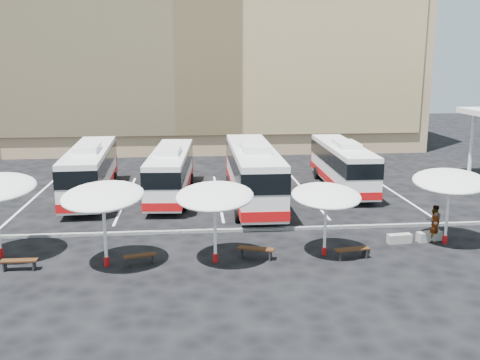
{
  "coord_description": "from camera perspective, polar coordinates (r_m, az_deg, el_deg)",
  "views": [
    {
      "loc": [
        -1.7,
        -26.19,
        8.84
      ],
      "look_at": [
        1.0,
        3.0,
        2.2
      ],
      "focal_mm": 40.0,
      "sensor_mm": 36.0,
      "label": 1
    }
  ],
  "objects": [
    {
      "name": "bus_3",
      "position": [
        37.89,
        10.85,
        1.73
      ],
      "size": [
        2.7,
        10.79,
        3.41
      ],
      "rotation": [
        0.0,
        0.0,
        -0.02
      ],
      "color": "white",
      "rests_on": "ground"
    },
    {
      "name": "wood_bench_0",
      "position": [
        24.97,
        -22.5,
        -8.11
      ],
      "size": [
        1.53,
        0.42,
        0.47
      ],
      "rotation": [
        0.0,
        0.0,
        -0.01
      ],
      "color": "black",
      "rests_on": "ground"
    },
    {
      "name": "sunshade_2",
      "position": [
        23.2,
        -2.71,
        -1.76
      ],
      "size": [
        4.07,
        4.11,
        3.57
      ],
      "rotation": [
        0.0,
        0.0,
        -0.22
      ],
      "color": "white",
      "rests_on": "ground"
    },
    {
      "name": "wood_bench_3",
      "position": [
        24.88,
        11.85,
        -7.41
      ],
      "size": [
        1.65,
        0.68,
        0.49
      ],
      "rotation": [
        0.0,
        0.0,
        0.16
      ],
      "color": "black",
      "rests_on": "ground"
    },
    {
      "name": "passenger_0",
      "position": [
        28.13,
        20.08,
        -4.58
      ],
      "size": [
        0.73,
        0.68,
        1.67
      ],
      "primitive_type": "imported",
      "rotation": [
        0.0,
        0.0,
        0.63
      ],
      "color": "black",
      "rests_on": "ground"
    },
    {
      "name": "bus_2",
      "position": [
        33.34,
        1.39,
        0.9
      ],
      "size": [
        2.94,
        12.29,
        3.9
      ],
      "rotation": [
        0.0,
        0.0,
        -0.01
      ],
      "color": "white",
      "rests_on": "ground"
    },
    {
      "name": "bay_lines",
      "position": [
        35.36,
        -2.36,
        -1.72
      ],
      "size": [
        24.15,
        12.0,
        0.01
      ],
      "color": "white",
      "rests_on": "ground"
    },
    {
      "name": "conc_bench_0",
      "position": [
        27.58,
        16.64,
        -6.01
      ],
      "size": [
        1.22,
        0.52,
        0.44
      ],
      "primitive_type": "cube",
      "rotation": [
        0.0,
        0.0,
        0.1
      ],
      "color": "gray",
      "rests_on": "ground"
    },
    {
      "name": "ground",
      "position": [
        27.7,
        -1.5,
        -5.86
      ],
      "size": [
        120.0,
        120.0,
        0.0
      ],
      "primitive_type": "plane",
      "color": "black",
      "rests_on": "ground"
    },
    {
      "name": "wood_bench_2",
      "position": [
        24.39,
        1.72,
        -7.51
      ],
      "size": [
        1.72,
        0.97,
        0.51
      ],
      "rotation": [
        0.0,
        0.0,
        -0.34
      ],
      "color": "black",
      "rests_on": "ground"
    },
    {
      "name": "sunshade_4",
      "position": [
        27.49,
        21.5,
        -0.15
      ],
      "size": [
        4.67,
        4.69,
        3.67
      ],
      "rotation": [
        0.0,
        0.0,
        -0.43
      ],
      "color": "white",
      "rests_on": "ground"
    },
    {
      "name": "conc_bench_1",
      "position": [
        28.33,
        19.51,
        -5.67
      ],
      "size": [
        1.33,
        0.71,
        0.48
      ],
      "primitive_type": "cube",
      "rotation": [
        0.0,
        0.0,
        0.23
      ],
      "color": "gray",
      "rests_on": "ground"
    },
    {
      "name": "sunshade_3",
      "position": [
        24.42,
        9.19,
        -1.7
      ],
      "size": [
        3.3,
        3.34,
        3.31
      ],
      "rotation": [
        0.0,
        0.0,
        0.05
      ],
      "color": "white",
      "rests_on": "ground"
    },
    {
      "name": "wood_bench_1",
      "position": [
        24.16,
        -10.61,
        -8.08
      ],
      "size": [
        1.47,
        0.71,
        0.44
      ],
      "rotation": [
        0.0,
        0.0,
        0.24
      ],
      "color": "black",
      "rests_on": "ground"
    },
    {
      "name": "passenger_1",
      "position": [
        29.01,
        20.03,
        -4.1
      ],
      "size": [
        0.93,
        0.81,
        1.63
      ],
      "primitive_type": "imported",
      "rotation": [
        0.0,
        0.0,
        2.86
      ],
      "color": "black",
      "rests_on": "ground"
    },
    {
      "name": "curb_divider",
      "position": [
        28.15,
        -1.57,
        -5.39
      ],
      "size": [
        34.0,
        0.25,
        0.15
      ],
      "primitive_type": "cube",
      "color": "black",
      "rests_on": "ground"
    },
    {
      "name": "bus_1",
      "position": [
        35.14,
        -7.4,
        0.98
      ],
      "size": [
        3.0,
        10.8,
        3.39
      ],
      "rotation": [
        0.0,
        0.0,
        -0.07
      ],
      "color": "white",
      "rests_on": "ground"
    },
    {
      "name": "sunshade_1",
      "position": [
        23.45,
        -14.42,
        -1.73
      ],
      "size": [
        4.21,
        4.24,
        3.69
      ],
      "rotation": [
        0.0,
        0.0,
        -0.22
      ],
      "color": "white",
      "rests_on": "ground"
    },
    {
      "name": "sandstone_building",
      "position": [
        58.21,
        -3.75,
        16.46
      ],
      "size": [
        42.0,
        18.25,
        29.6
      ],
      "color": "tan",
      "rests_on": "ground"
    },
    {
      "name": "bus_0",
      "position": [
        36.03,
        -15.68,
        1.07
      ],
      "size": [
        3.01,
        11.43,
        3.6
      ],
      "rotation": [
        0.0,
        0.0,
        0.04
      ],
      "color": "white",
      "rests_on": "ground"
    }
  ]
}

